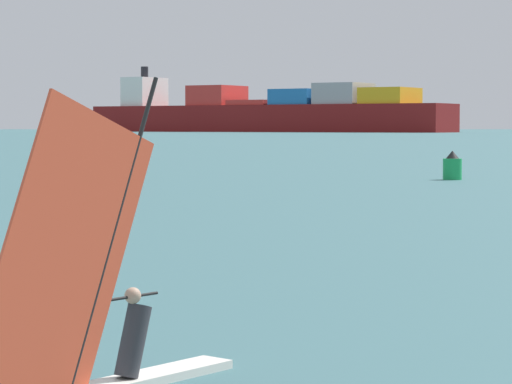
{
  "coord_description": "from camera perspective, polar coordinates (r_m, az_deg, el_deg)",
  "views": [
    {
      "loc": [
        11.77,
        -10.39,
        3.41
      ],
      "look_at": [
        -3.29,
        18.89,
        1.57
      ],
      "focal_mm": 83.86,
      "sensor_mm": 36.0,
      "label": 1
    }
  ],
  "objects": [
    {
      "name": "cargo_ship",
      "position": [
        611.95,
        0.48,
        3.82
      ],
      "size": [
        201.93,
        43.46,
        35.23
      ],
      "rotation": [
        0.0,
        0.0,
        6.21
      ],
      "color": "maroon",
      "rests_on": "ground_plane"
    },
    {
      "name": "channel_buoy",
      "position": [
        75.79,
        9.35,
        1.19
      ],
      "size": [
        1.18,
        1.18,
        1.83
      ],
      "color": "#19994C",
      "rests_on": "ground_plane"
    },
    {
      "name": "windsurfer",
      "position": [
        15.37,
        -7.31,
        -5.31
      ],
      "size": [
        1.24,
        4.34,
        4.27
      ],
      "rotation": [
        0.0,
        0.0,
        1.35
      ],
      "color": "white",
      "rests_on": "ground_plane"
    }
  ]
}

